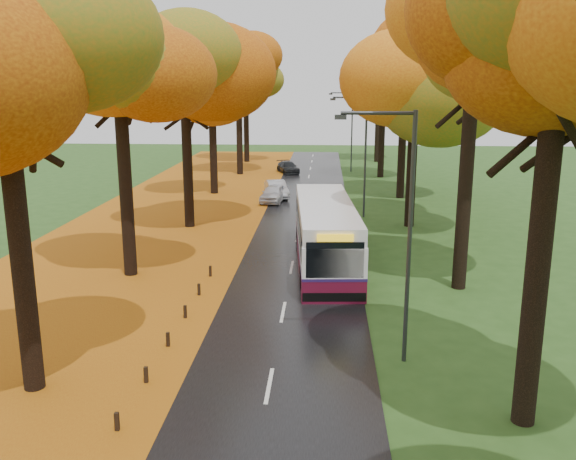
# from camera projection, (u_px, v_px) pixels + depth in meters

# --- Properties ---
(road) EXTENTS (6.50, 90.00, 0.04)m
(road) POSITION_uv_depth(u_px,v_px,m) (298.00, 233.00, 36.48)
(road) COLOR black
(road) RESTS_ON ground
(centre_line) EXTENTS (0.12, 90.00, 0.01)m
(centre_line) POSITION_uv_depth(u_px,v_px,m) (298.00, 233.00, 36.48)
(centre_line) COLOR silver
(centre_line) RESTS_ON road
(leaf_verge) EXTENTS (12.00, 90.00, 0.02)m
(leaf_verge) POSITION_uv_depth(u_px,v_px,m) (150.00, 231.00, 37.02)
(leaf_verge) COLOR #92400D
(leaf_verge) RESTS_ON ground
(leaf_drift) EXTENTS (0.90, 90.00, 0.01)m
(leaf_drift) POSITION_uv_depth(u_px,v_px,m) (248.00, 232.00, 36.66)
(leaf_drift) COLOR #B26F12
(leaf_drift) RESTS_ON road
(trees_left) EXTENTS (9.20, 74.00, 13.88)m
(trees_left) POSITION_uv_depth(u_px,v_px,m) (181.00, 70.00, 36.70)
(trees_left) COLOR black
(trees_left) RESTS_ON ground
(trees_right) EXTENTS (9.30, 74.20, 13.96)m
(trees_right) POSITION_uv_depth(u_px,v_px,m) (423.00, 67.00, 35.66)
(trees_right) COLOR black
(trees_right) RESTS_ON ground
(bollard_row) EXTENTS (0.11, 23.51, 0.52)m
(bollard_row) POSITION_uv_depth(u_px,v_px,m) (133.00, 397.00, 16.95)
(bollard_row) COLOR black
(bollard_row) RESTS_ON ground
(streetlamp_near) EXTENTS (2.45, 0.18, 8.00)m
(streetlamp_near) POSITION_uv_depth(u_px,v_px,m) (402.00, 219.00, 18.65)
(streetlamp_near) COLOR #333538
(streetlamp_near) RESTS_ON ground
(streetlamp_mid) EXTENTS (2.45, 0.18, 8.00)m
(streetlamp_mid) POSITION_uv_depth(u_px,v_px,m) (362.00, 147.00, 40.01)
(streetlamp_mid) COLOR #333538
(streetlamp_mid) RESTS_ON ground
(streetlamp_far) EXTENTS (2.45, 0.18, 8.00)m
(streetlamp_far) POSITION_uv_depth(u_px,v_px,m) (349.00, 125.00, 61.36)
(streetlamp_far) COLOR #333538
(streetlamp_far) RESTS_ON ground
(bus) EXTENTS (3.45, 11.81, 3.07)m
(bus) POSITION_uv_depth(u_px,v_px,m) (325.00, 232.00, 29.96)
(bus) COLOR #590D24
(bus) RESTS_ON road
(car_white) EXTENTS (2.13, 4.07, 1.32)m
(car_white) POSITION_uv_depth(u_px,v_px,m) (274.00, 193.00, 46.01)
(car_white) COLOR silver
(car_white) RESTS_ON road
(car_silver) EXTENTS (2.36, 4.23, 1.32)m
(car_silver) POSITION_uv_depth(u_px,v_px,m) (276.00, 189.00, 47.83)
(car_silver) COLOR #A9ABB1
(car_silver) RESTS_ON road
(car_dark) EXTENTS (2.80, 4.19, 1.13)m
(car_dark) POSITION_uv_depth(u_px,v_px,m) (288.00, 167.00, 61.19)
(car_dark) COLOR black
(car_dark) RESTS_ON road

